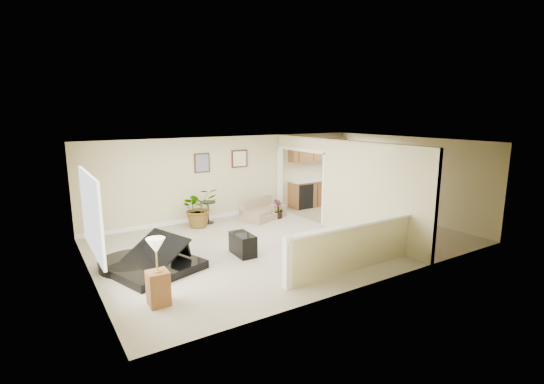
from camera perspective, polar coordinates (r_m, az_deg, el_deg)
floor at (r=10.08m, az=1.85°, el=-7.11°), size 9.00×9.00×0.00m
back_wall at (r=12.32m, az=-5.97°, el=2.21°), size 9.00×0.04×2.50m
front_wall at (r=7.54m, az=14.84°, el=-3.95°), size 9.00×0.04×2.50m
left_wall at (r=8.19m, az=-25.20°, el=-3.46°), size 0.04×6.00×2.50m
right_wall at (r=12.81m, az=18.81°, el=2.01°), size 0.04×6.00×2.50m
ceiling at (r=9.59m, az=1.94°, el=7.21°), size 9.00×6.00×0.04m
kitchen_vinyl at (r=12.06m, az=14.37°, el=-4.35°), size 2.70×6.00×0.01m
interior_partition at (r=11.05m, az=8.90°, el=0.92°), size 0.18×5.99×2.50m
pony_half_wall at (r=8.27m, az=11.37°, el=-7.73°), size 3.42×0.22×1.00m
left_window at (r=7.66m, az=-24.72°, el=-2.83°), size 0.05×2.15×1.45m
wall_art_left at (r=11.84m, az=-10.09°, el=4.17°), size 0.48×0.04×0.58m
wall_mirror at (r=12.35m, az=-4.72°, el=4.83°), size 0.55×0.04×0.55m
kitchen_cabinets at (r=13.86m, az=6.46°, el=1.62°), size 2.36×0.65×2.33m
piano at (r=8.50m, az=-17.13°, el=-6.64°), size 2.23×2.21×1.53m
piano_bench at (r=9.10m, az=-4.26°, el=-7.56°), size 0.40×0.75×0.50m
loveseat at (r=12.13m, az=-1.37°, el=-2.46°), size 1.63×1.23×0.79m
accent_table at (r=11.73m, az=-9.23°, el=-2.51°), size 0.45×0.45×0.65m
palm_plant at (r=11.38m, az=-10.52°, el=-2.26°), size 1.08×0.96×1.13m
small_plant at (r=12.18m, az=0.81°, el=-2.67°), size 0.39×0.39×0.57m
lamp_stand at (r=7.01m, az=-16.23°, el=-11.72°), size 0.35×0.35×1.17m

